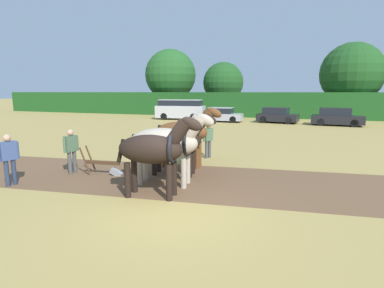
# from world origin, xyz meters

# --- Properties ---
(ground_plane) EXTENTS (240.00, 240.00, 0.00)m
(ground_plane) POSITION_xyz_m (0.00, 0.00, 0.00)
(ground_plane) COLOR #A88E4C
(plowed_furrow_strip) EXTENTS (33.76, 8.21, 0.01)m
(plowed_furrow_strip) POSITION_xyz_m (-6.25, 1.89, 0.00)
(plowed_furrow_strip) COLOR brown
(plowed_furrow_strip) RESTS_ON ground
(hedgerow) EXTENTS (79.44, 2.00, 2.95)m
(hedgerow) POSITION_xyz_m (0.00, 29.82, 1.48)
(hedgerow) COLOR #1E511E
(hedgerow) RESTS_ON ground
(tree_far_left) EXTENTS (7.31, 7.31, 9.05)m
(tree_far_left) POSITION_xyz_m (-14.82, 34.14, 5.39)
(tree_far_left) COLOR brown
(tree_far_left) RESTS_ON ground
(tree_left) EXTENTS (5.58, 5.58, 7.06)m
(tree_left) POSITION_xyz_m (-7.13, 34.74, 4.26)
(tree_left) COLOR #4C3823
(tree_left) RESTS_ON ground
(tree_center_left) EXTENTS (7.11, 7.11, 8.67)m
(tree_center_left) POSITION_xyz_m (8.58, 33.29, 5.11)
(tree_center_left) COLOR #4C3823
(tree_center_left) RESTS_ON ground
(draft_horse_lead_left) EXTENTS (2.60, 1.10, 2.41)m
(draft_horse_lead_left) POSITION_xyz_m (-0.93, 0.74, 1.38)
(draft_horse_lead_left) COLOR black
(draft_horse_lead_left) RESTS_ON ground
(draft_horse_lead_right) EXTENTS (2.94, 1.28, 2.42)m
(draft_horse_lead_right) POSITION_xyz_m (-1.07, 1.93, 1.38)
(draft_horse_lead_right) COLOR #B2A38E
(draft_horse_lead_right) RESTS_ON ground
(draft_horse_trail_left) EXTENTS (2.73, 1.16, 2.34)m
(draft_horse_trail_left) POSITION_xyz_m (-1.21, 3.11, 1.28)
(draft_horse_trail_left) COLOR black
(draft_horse_trail_left) RESTS_ON ground
(draft_horse_trail_right) EXTENTS (2.80, 1.12, 2.48)m
(draft_horse_trail_right) POSITION_xyz_m (-1.36, 4.29, 1.41)
(draft_horse_trail_right) COLOR brown
(draft_horse_trail_right) RESTS_ON ground
(plow) EXTENTS (1.60, 0.52, 1.13)m
(plow) POSITION_xyz_m (-3.63, 2.21, 0.32)
(plow) COLOR #4C331E
(plow) RESTS_ON ground
(farmer_at_plow) EXTENTS (0.27, 0.66, 1.65)m
(farmer_at_plow) POSITION_xyz_m (-4.93, 1.98, 0.95)
(farmer_at_plow) COLOR #4C4C4C
(farmer_at_plow) RESTS_ON ground
(farmer_beside_team) EXTENTS (0.41, 0.60, 1.65)m
(farmer_beside_team) POSITION_xyz_m (-0.92, 6.20, 0.96)
(farmer_beside_team) COLOR #4C4C4C
(farmer_beside_team) RESTS_ON ground
(farmer_onlooker_left) EXTENTS (0.31, 0.66, 1.68)m
(farmer_onlooker_left) POSITION_xyz_m (-5.79, 0.13, 0.97)
(farmer_onlooker_left) COLOR #28334C
(farmer_onlooker_left) RESTS_ON ground
(parked_van) EXTENTS (5.46, 2.42, 2.16)m
(parked_van) POSITION_xyz_m (-9.26, 23.89, 1.12)
(parked_van) COLOR #BCBCC1
(parked_van) RESTS_ON ground
(parked_car_left) EXTENTS (3.97, 1.79, 1.45)m
(parked_car_left) POSITION_xyz_m (-4.34, 22.88, 0.70)
(parked_car_left) COLOR #A8A8B2
(parked_car_left) RESTS_ON ground
(parked_car_center_left) EXTENTS (4.06, 2.40, 1.50)m
(parked_car_center_left) POSITION_xyz_m (0.99, 23.63, 0.73)
(parked_car_center_left) COLOR black
(parked_car_center_left) RESTS_ON ground
(parked_car_center) EXTENTS (4.46, 2.07, 1.58)m
(parked_car_center) POSITION_xyz_m (6.18, 22.85, 0.76)
(parked_car_center) COLOR black
(parked_car_center) RESTS_ON ground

